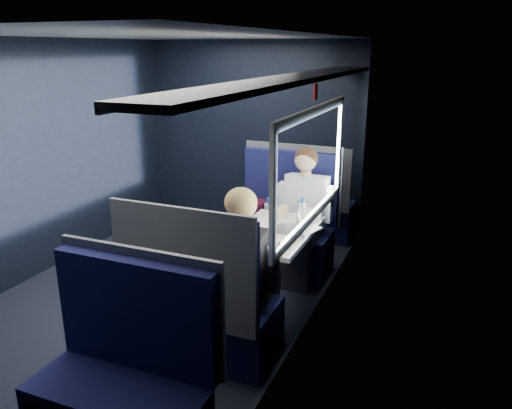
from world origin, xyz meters
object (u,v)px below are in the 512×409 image
at_px(seat_bay_far, 203,309).
at_px(man, 303,210).
at_px(seat_bay_near, 282,229).
at_px(cup, 319,214).
at_px(woman, 244,265).
at_px(bottle_small, 302,212).
at_px(seat_row_back, 125,386).
at_px(table, 270,239).
at_px(seat_row_front, 309,205).
at_px(laptop, 293,225).

relative_size(seat_bay_far, man, 0.95).
height_order(seat_bay_near, cup, seat_bay_near).
distance_m(woman, bottle_small, 1.01).
xyz_separation_m(seat_row_back, man, (0.25, 2.50, 0.31)).
height_order(table, woman, woman).
bearing_deg(seat_row_front, bottle_small, -76.34).
distance_m(seat_row_front, woman, 2.54).
bearing_deg(cup, seat_bay_far, -110.30).
height_order(woman, cup, woman).
bearing_deg(seat_row_back, bottle_small, 80.03).
relative_size(table, seat_bay_far, 0.79).
relative_size(seat_bay_near, man, 0.95).
bearing_deg(woman, seat_bay_near, 99.81).
relative_size(seat_row_back, bottle_small, 5.20).
height_order(seat_bay_far, cup, seat_bay_far).
relative_size(laptop, cup, 3.97).
distance_m(man, bottle_small, 0.44).
height_order(seat_bay_near, bottle_small, seat_bay_near).
relative_size(seat_bay_far, woman, 0.95).
bearing_deg(seat_row_front, man, -77.17).
bearing_deg(seat_bay_near, woman, -80.19).
bearing_deg(bottle_small, seat_bay_far, -107.49).
height_order(seat_bay_near, man, man).
distance_m(bottle_small, cup, 0.18).
relative_size(man, laptop, 3.47).
bearing_deg(seat_bay_near, man, -31.96).
xyz_separation_m(seat_bay_near, woman, (0.27, -1.58, 0.30)).
height_order(seat_row_back, man, man).
relative_size(table, cup, 10.40).
xyz_separation_m(seat_row_front, laptop, (0.37, -1.77, 0.40)).
relative_size(woman, bottle_small, 5.93).
xyz_separation_m(seat_bay_near, cup, (0.50, -0.45, 0.36)).
distance_m(seat_row_front, seat_row_back, 3.59).
bearing_deg(bottle_small, seat_bay_near, 123.82).
relative_size(seat_bay_far, bottle_small, 5.65).
xyz_separation_m(laptop, bottle_small, (-0.01, 0.26, 0.03)).
xyz_separation_m(seat_bay_far, seat_row_front, (0.00, 2.67, -0.00)).
bearing_deg(seat_row_front, seat_bay_far, -90.00).
height_order(table, seat_bay_far, seat_bay_far).
bearing_deg(bottle_small, table, -122.57).
xyz_separation_m(seat_bay_far, seat_row_back, (0.00, -0.92, -0.00)).
relative_size(man, cup, 13.75).
relative_size(woman, laptop, 3.47).
bearing_deg(seat_row_back, seat_row_front, 90.00).
relative_size(seat_row_back, woman, 0.88).
bearing_deg(woman, seat_row_back, -102.93).
xyz_separation_m(table, seat_row_front, (-0.18, 1.80, -0.25)).
xyz_separation_m(man, laptop, (0.12, -0.67, 0.09)).
relative_size(seat_bay_far, cup, 13.11).
bearing_deg(seat_row_back, man, 84.28).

